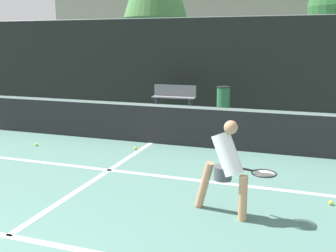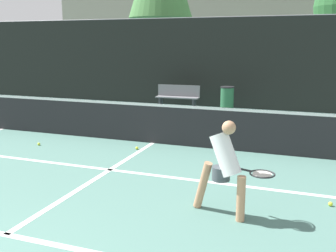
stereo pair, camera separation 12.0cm
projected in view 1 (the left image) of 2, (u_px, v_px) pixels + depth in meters
The scene contains 13 objects.
court_baseline_near at pixel (8, 236), 4.89m from camera, with size 11.00×0.10×0.01m, color white.
court_service_line at pixel (109, 170), 7.40m from camera, with size 8.25×0.10×0.01m, color white.
court_center_mark at pixel (102, 175), 7.15m from camera, with size 0.10×4.88×0.01m, color white.
net at pixel (151, 122), 9.29m from camera, with size 11.09×0.09×1.07m.
fence_back at pixel (208, 63), 14.40m from camera, with size 24.00×0.06×3.25m.
player_practicing at pixel (227, 164), 5.35m from camera, with size 1.21×0.44×1.36m.
tennis_ball_scattered_1 at pixel (331, 203), 5.82m from camera, with size 0.07×0.07×0.07m, color #D1E033.
tennis_ball_scattered_2 at pixel (36, 145), 9.12m from camera, with size 0.07×0.07×0.07m, color #D1E033.
tennis_ball_scattered_3 at pixel (135, 148), 8.82m from camera, with size 0.07×0.07×0.07m, color #D1E033.
courtside_bench at pixel (174, 96), 14.01m from camera, with size 1.56×0.44×0.86m.
trash_bin at pixel (223, 99), 13.39m from camera, with size 0.47×0.47×0.89m.
parked_car at pixel (140, 79), 18.64m from camera, with size 1.75×4.51×1.47m.
building_far at pixel (262, 31), 30.75m from camera, with size 36.00×2.40×6.35m, color gray.
Camera 1 is at (3.36, -1.42, 2.37)m, focal length 42.00 mm.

